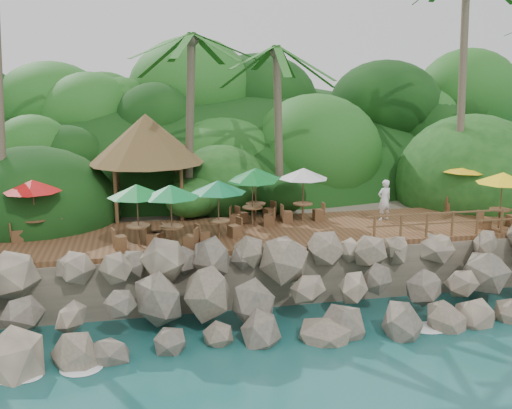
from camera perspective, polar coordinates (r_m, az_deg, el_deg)
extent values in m
plane|color=#19514F|center=(18.74, 3.86, -14.24)|extent=(140.00, 140.00, 0.00)
cube|color=gray|center=(33.23, -3.52, -0.24)|extent=(32.00, 25.20, 2.10)
ellipsoid|color=#143811|center=(40.72, -5.03, 0.64)|extent=(44.80, 28.00, 15.40)
cube|color=brown|center=(23.40, 0.00, -2.87)|extent=(26.00, 5.00, 0.20)
ellipsoid|color=white|center=(18.47, -15.31, -15.01)|extent=(1.20, 0.80, 0.06)
ellipsoid|color=white|center=(18.49, -5.69, -14.57)|extent=(1.20, 0.80, 0.06)
ellipsoid|color=white|center=(18.98, 3.61, -13.76)|extent=(1.20, 0.80, 0.06)
ellipsoid|color=white|center=(19.92, 12.18, -12.70)|extent=(1.20, 0.80, 0.06)
ellipsoid|color=white|center=(21.25, 19.75, -11.53)|extent=(1.20, 0.80, 0.06)
cylinder|color=brown|center=(25.77, -6.67, 7.72)|extent=(0.77, 1.11, 7.96)
ellipsoid|color=#23601E|center=(25.74, -6.90, 16.58)|extent=(6.00, 6.00, 2.40)
cylinder|color=brown|center=(26.33, 2.28, 7.36)|extent=(0.85, 0.87, 7.47)
ellipsoid|color=#23601E|center=(26.25, 2.35, 15.50)|extent=(6.00, 6.00, 2.40)
cylinder|color=brown|center=(29.14, 20.03, 11.09)|extent=(1.19, 2.42, 11.36)
cylinder|color=brown|center=(24.88, -13.92, 0.78)|extent=(0.16, 0.16, 2.40)
cylinder|color=brown|center=(24.92, -7.48, 1.07)|extent=(0.16, 0.16, 2.40)
cylinder|color=brown|center=(27.63, -13.74, 1.95)|extent=(0.16, 0.16, 2.40)
cylinder|color=brown|center=(27.67, -7.93, 2.21)|extent=(0.16, 0.16, 2.40)
cone|color=brown|center=(25.90, -10.98, 6.53)|extent=(5.16, 5.16, 2.20)
cylinder|color=brown|center=(28.37, 20.05, 0.13)|extent=(0.08, 0.08, 0.76)
cylinder|color=brown|center=(28.29, 20.11, 0.91)|extent=(0.87, 0.87, 0.05)
cylinder|color=brown|center=(28.23, 20.17, 1.63)|extent=(0.05, 0.05, 2.27)
cone|color=yellow|center=(28.07, 20.32, 3.59)|extent=(2.17, 2.17, 0.47)
cube|color=brown|center=(28.00, 18.81, -0.24)|extent=(0.45, 0.45, 0.48)
cube|color=brown|center=(28.81, 21.22, -0.07)|extent=(0.45, 0.45, 0.48)
cylinder|color=brown|center=(24.85, -0.03, -0.79)|extent=(0.08, 0.08, 0.76)
cylinder|color=brown|center=(24.77, -0.03, 0.10)|extent=(0.87, 0.87, 0.05)
cylinder|color=brown|center=(24.69, -0.03, 0.92)|extent=(0.05, 0.05, 2.27)
cone|color=#0C6C29|center=(24.51, -0.03, 3.16)|extent=(2.17, 2.17, 0.47)
cube|color=brown|center=(24.51, -1.44, -1.33)|extent=(0.56, 0.56, 0.48)
cube|color=brown|center=(25.28, 1.34, -0.89)|extent=(0.56, 0.56, 0.48)
cylinder|color=brown|center=(23.66, -21.23, -2.37)|extent=(0.08, 0.08, 0.76)
cylinder|color=brown|center=(23.56, -21.31, -1.44)|extent=(0.87, 0.87, 0.05)
cylinder|color=brown|center=(23.48, -21.38, -0.59)|extent=(0.05, 0.05, 2.27)
cone|color=#BB0B0B|center=(23.29, -21.57, 1.76)|extent=(2.17, 2.17, 0.47)
cube|color=brown|center=(23.63, -22.94, -2.89)|extent=(0.54, 0.54, 0.48)
cube|color=brown|center=(23.78, -19.48, -2.51)|extent=(0.54, 0.54, 0.48)
cylinder|color=brown|center=(21.60, -11.70, -3.14)|extent=(0.08, 0.08, 0.76)
cylinder|color=brown|center=(21.50, -11.75, -2.13)|extent=(0.87, 0.87, 0.05)
cylinder|color=brown|center=(21.41, -11.79, -1.19)|extent=(0.05, 0.05, 2.27)
cone|color=#0C7229|center=(21.20, -11.91, 1.38)|extent=(2.17, 2.17, 0.47)
cube|color=brown|center=(21.49, -13.55, -3.72)|extent=(0.53, 0.53, 0.48)
cube|color=brown|center=(21.82, -9.84, -3.29)|extent=(0.53, 0.53, 0.48)
cylinder|color=brown|center=(21.98, -3.76, -2.62)|extent=(0.08, 0.08, 0.76)
cylinder|color=brown|center=(21.88, -3.78, -1.63)|extent=(0.87, 0.87, 0.05)
cylinder|color=brown|center=(21.80, -3.79, -0.70)|extent=(0.05, 0.05, 2.27)
cone|color=#0C6C3A|center=(21.59, -3.83, 1.83)|extent=(2.17, 2.17, 0.47)
cube|color=brown|center=(21.67, -5.40, -3.27)|extent=(0.57, 0.57, 0.48)
cube|color=brown|center=(22.39, -2.17, -2.70)|extent=(0.57, 0.57, 0.48)
cylinder|color=brown|center=(21.30, -8.43, -3.24)|extent=(0.08, 0.08, 0.76)
cylinder|color=brown|center=(21.19, -8.47, -2.22)|extent=(0.87, 0.87, 0.05)
cylinder|color=brown|center=(21.10, -8.50, -1.27)|extent=(0.05, 0.05, 2.27)
cone|color=#0C7332|center=(20.89, -8.59, 1.35)|extent=(2.17, 2.17, 0.47)
cube|color=brown|center=(21.61, -10.21, -3.47)|extent=(0.58, 0.58, 0.48)
cube|color=brown|center=(21.09, -6.59, -3.75)|extent=(0.58, 0.58, 0.48)
cylinder|color=brown|center=(25.85, 23.26, -1.31)|extent=(0.08, 0.08, 0.76)
cylinder|color=brown|center=(25.76, 23.33, -0.47)|extent=(0.87, 0.87, 0.05)
cylinder|color=brown|center=(25.69, 23.40, 0.32)|extent=(0.05, 0.05, 2.27)
cone|color=yellow|center=(25.51, 23.60, 2.47)|extent=(2.17, 2.17, 0.47)
cube|color=brown|center=(25.43, 21.96, -1.75)|extent=(0.46, 0.46, 0.48)
cylinder|color=brown|center=(24.92, 4.72, -0.80)|extent=(0.08, 0.08, 0.76)
cylinder|color=brown|center=(24.83, 4.74, 0.09)|extent=(0.87, 0.87, 0.05)
cylinder|color=brown|center=(24.75, 4.75, 0.90)|extent=(0.05, 0.05, 2.27)
cone|color=silver|center=(24.57, 4.80, 3.14)|extent=(2.17, 2.17, 0.47)
cube|color=brown|center=(24.76, 3.11, -1.20)|extent=(0.43, 0.43, 0.48)
cube|color=brown|center=(25.16, 6.30, -1.04)|extent=(0.43, 0.43, 0.48)
cylinder|color=brown|center=(24.14, -0.36, -1.19)|extent=(0.08, 0.08, 0.76)
cylinder|color=brown|center=(24.05, -0.36, -0.28)|extent=(0.87, 0.87, 0.05)
cylinder|color=brown|center=(23.97, -0.36, 0.56)|extent=(0.05, 0.05, 2.27)
cone|color=#0B6B25|center=(23.79, -0.36, 2.87)|extent=(2.17, 2.17, 0.47)
cube|color=brown|center=(24.28, -2.05, -1.47)|extent=(0.55, 0.55, 0.48)
cube|color=brown|center=(24.10, 1.35, -1.57)|extent=(0.55, 0.55, 0.48)
cylinder|color=brown|center=(22.31, 11.83, -2.32)|extent=(0.10, 0.10, 1.00)
cylinder|color=brown|center=(22.77, 14.38, -2.15)|extent=(0.10, 0.10, 1.00)
cylinder|color=brown|center=(23.27, 16.81, -1.98)|extent=(0.10, 0.10, 1.00)
cylinder|color=brown|center=(23.81, 19.14, -1.82)|extent=(0.10, 0.10, 1.00)
cylinder|color=brown|center=(24.38, 21.37, -1.66)|extent=(0.10, 0.10, 1.00)
cylinder|color=brown|center=(24.99, 23.48, -1.51)|extent=(0.10, 0.10, 1.00)
cube|color=brown|center=(23.70, 19.22, -0.77)|extent=(7.20, 0.06, 0.06)
cube|color=brown|center=(23.79, 19.15, -1.70)|extent=(7.20, 0.06, 0.06)
imported|color=silver|center=(25.50, 12.79, 0.45)|extent=(0.74, 0.56, 1.81)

